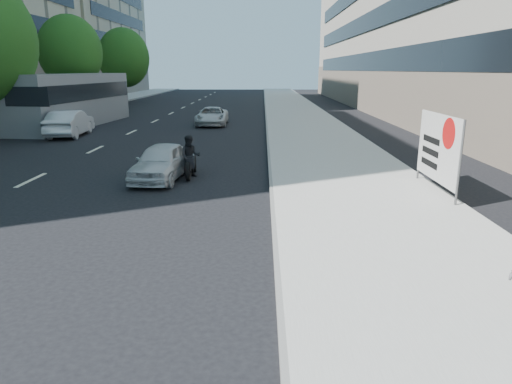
{
  "coord_description": "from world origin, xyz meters",
  "views": [
    {
      "loc": [
        1.18,
        -6.61,
        3.55
      ],
      "look_at": [
        1.05,
        2.5,
        1.1
      ],
      "focal_mm": 32.0,
      "sensor_mm": 36.0,
      "label": 1
    }
  ],
  "objects_px": {
    "white_sedan_mid": "(70,123)",
    "white_sedan_far": "(212,116)",
    "bus": "(74,100)",
    "white_sedan_near": "(161,162)",
    "motorcycle": "(190,158)",
    "protest_banner": "(438,148)"
  },
  "relations": [
    {
      "from": "white_sedan_mid",
      "to": "white_sedan_far",
      "type": "bearing_deg",
      "value": -148.75
    },
    {
      "from": "bus",
      "to": "white_sedan_near",
      "type": "bearing_deg",
      "value": -54.29
    },
    {
      "from": "white_sedan_mid",
      "to": "white_sedan_far",
      "type": "xyz_separation_m",
      "value": [
        7.26,
        5.29,
        -0.12
      ]
    },
    {
      "from": "white_sedan_far",
      "to": "motorcycle",
      "type": "distance_m",
      "value": 15.07
    },
    {
      "from": "white_sedan_near",
      "to": "bus",
      "type": "relative_size",
      "value": 0.29
    },
    {
      "from": "protest_banner",
      "to": "motorcycle",
      "type": "relative_size",
      "value": 1.49
    },
    {
      "from": "white_sedan_near",
      "to": "white_sedan_far",
      "type": "relative_size",
      "value": 0.83
    },
    {
      "from": "white_sedan_far",
      "to": "motorcycle",
      "type": "bearing_deg",
      "value": -87.48
    },
    {
      "from": "protest_banner",
      "to": "motorcycle",
      "type": "xyz_separation_m",
      "value": [
        -7.45,
        2.31,
        -0.76
      ]
    },
    {
      "from": "motorcycle",
      "to": "protest_banner",
      "type": "bearing_deg",
      "value": -22.72
    },
    {
      "from": "protest_banner",
      "to": "white_sedan_mid",
      "type": "relative_size",
      "value": 0.71
    },
    {
      "from": "white_sedan_far",
      "to": "bus",
      "type": "distance_m",
      "value": 8.93
    },
    {
      "from": "white_sedan_far",
      "to": "motorcycle",
      "type": "height_order",
      "value": "motorcycle"
    },
    {
      "from": "white_sedan_near",
      "to": "white_sedan_far",
      "type": "xyz_separation_m",
      "value": [
        0.03,
        15.45,
        -0.01
      ]
    },
    {
      "from": "protest_banner",
      "to": "bus",
      "type": "height_order",
      "value": "bus"
    },
    {
      "from": "white_sedan_mid",
      "to": "white_sedan_near",
      "type": "bearing_deg",
      "value": 120.59
    },
    {
      "from": "white_sedan_near",
      "to": "motorcycle",
      "type": "distance_m",
      "value": 1.0
    },
    {
      "from": "white_sedan_far",
      "to": "motorcycle",
      "type": "relative_size",
      "value": 2.06
    },
    {
      "from": "motorcycle",
      "to": "bus",
      "type": "bearing_deg",
      "value": 118.22
    },
    {
      "from": "white_sedan_far",
      "to": "protest_banner",
      "type": "bearing_deg",
      "value": -65.18
    },
    {
      "from": "white_sedan_mid",
      "to": "motorcycle",
      "type": "relative_size",
      "value": 2.09
    },
    {
      "from": "white_sedan_far",
      "to": "bus",
      "type": "xyz_separation_m",
      "value": [
        -8.86,
        -0.45,
        1.05
      ]
    }
  ]
}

